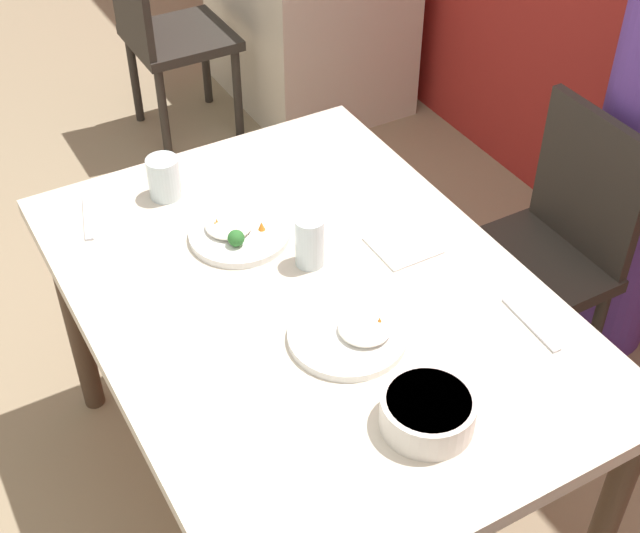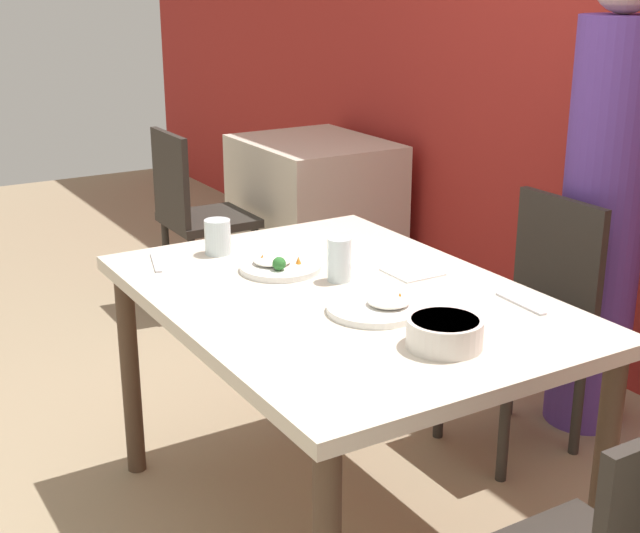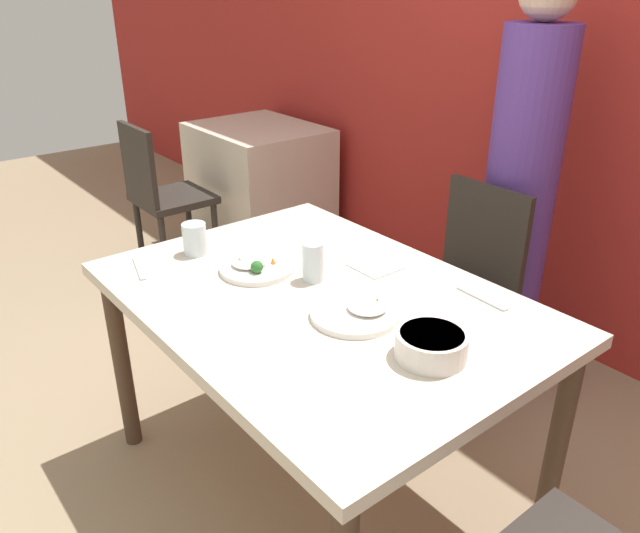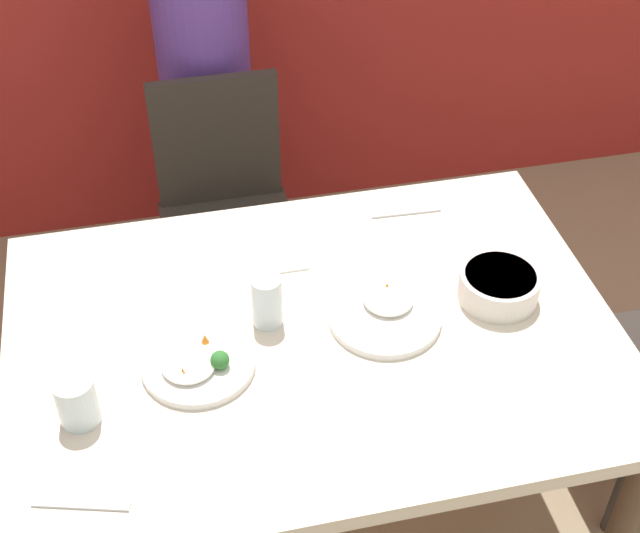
% 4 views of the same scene
% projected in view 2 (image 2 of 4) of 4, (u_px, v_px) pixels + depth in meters
% --- Properties ---
extents(ground_plane, '(10.00, 10.00, 0.00)m').
position_uv_depth(ground_plane, '(339.00, 523.00, 2.68)').
color(ground_plane, '#998466').
extents(dining_table, '(1.33, 0.95, 0.74)m').
position_uv_depth(dining_table, '(341.00, 321.00, 2.47)').
color(dining_table, beige).
rests_on(dining_table, ground_plane).
extents(chair_adult_spot, '(0.40, 0.40, 0.87)m').
position_uv_depth(chair_adult_spot, '(528.00, 316.00, 3.00)').
color(chair_adult_spot, '#2D2823').
rests_on(chair_adult_spot, ground_plane).
extents(person_adult, '(0.28, 0.28, 1.66)m').
position_uv_depth(person_adult, '(603.00, 212.00, 3.05)').
color(person_adult, '#5B3893').
rests_on(person_adult, ground_plane).
extents(bowl_curry, '(0.18, 0.18, 0.07)m').
position_uv_depth(bowl_curry, '(445.00, 332.00, 2.09)').
color(bowl_curry, silver).
rests_on(bowl_curry, dining_table).
extents(plate_rice_adult, '(0.25, 0.25, 0.05)m').
position_uv_depth(plate_rice_adult, '(379.00, 307.00, 2.31)').
color(plate_rice_adult, white).
rests_on(plate_rice_adult, dining_table).
extents(plate_rice_child, '(0.24, 0.24, 0.06)m').
position_uv_depth(plate_rice_child, '(279.00, 266.00, 2.62)').
color(plate_rice_child, white).
rests_on(plate_rice_child, dining_table).
extents(glass_water_tall, '(0.07, 0.07, 0.13)m').
position_uv_depth(glass_water_tall, '(339.00, 260.00, 2.52)').
color(glass_water_tall, silver).
rests_on(glass_water_tall, dining_table).
extents(glass_water_short, '(0.08, 0.08, 0.11)m').
position_uv_depth(glass_water_short, '(218.00, 237.00, 2.76)').
color(glass_water_short, silver).
rests_on(glass_water_short, dining_table).
extents(napkin_folded, '(0.14, 0.14, 0.01)m').
position_uv_depth(napkin_folded, '(412.00, 272.00, 2.60)').
color(napkin_folded, white).
rests_on(napkin_folded, dining_table).
extents(fork_steel, '(0.18, 0.03, 0.01)m').
position_uv_depth(fork_steel, '(520.00, 304.00, 2.36)').
color(fork_steel, silver).
rests_on(fork_steel, dining_table).
extents(spoon_steel, '(0.18, 0.07, 0.01)m').
position_uv_depth(spoon_steel, '(156.00, 263.00, 2.69)').
color(spoon_steel, silver).
rests_on(spoon_steel, dining_table).
extents(background_table, '(0.79, 0.65, 0.75)m').
position_uv_depth(background_table, '(314.00, 212.00, 4.63)').
color(background_table, beige).
rests_on(background_table, ground_plane).
extents(chair_background, '(0.40, 0.40, 0.87)m').
position_uv_depth(chair_background, '(196.00, 212.00, 4.27)').
color(chair_background, '#2D2823').
rests_on(chair_background, ground_plane).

